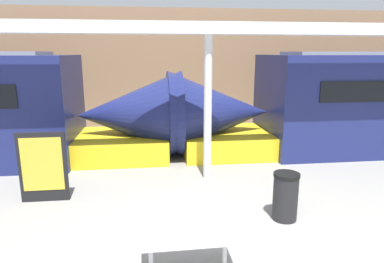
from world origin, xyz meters
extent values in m
cube|color=#937051|center=(0.00, 10.95, 2.50)|extent=(56.00, 0.20, 5.00)
cone|color=navy|center=(1.07, 6.39, 1.32)|extent=(3.18, 2.63, 2.63)
cube|color=yellow|center=(1.37, 6.39, 0.35)|extent=(2.87, 2.46, 0.70)
cone|color=navy|center=(-1.69, 6.39, 1.32)|extent=(3.18, 2.63, 2.63)
cube|color=yellow|center=(-1.99, 6.39, 0.35)|extent=(2.87, 2.46, 0.70)
cube|color=silver|center=(-0.55, 0.51, 0.43)|extent=(1.42, 0.46, 0.04)
cube|color=silver|center=(-0.55, 0.31, 0.62)|extent=(1.41, 0.05, 0.35)
cylinder|color=silver|center=(-1.12, 0.50, 0.20)|extent=(0.07, 0.07, 0.41)
cylinder|color=silver|center=(0.01, 0.51, 0.20)|extent=(0.07, 0.07, 0.41)
cylinder|color=black|center=(1.48, 1.78, 0.44)|extent=(0.48, 0.48, 0.88)
cylinder|color=black|center=(1.48, 1.78, 0.91)|extent=(0.50, 0.50, 0.06)
cube|color=black|center=(-3.39, 3.22, 0.77)|extent=(1.00, 0.06, 1.54)
cube|color=gold|center=(-3.39, 3.18, 0.85)|extent=(0.85, 0.01, 1.17)
cylinder|color=silver|center=(0.36, 4.21, 1.80)|extent=(0.20, 0.20, 3.59)
cube|color=silver|center=(0.36, 4.21, 3.73)|extent=(28.00, 0.60, 0.28)
camera|label=1|loc=(-1.07, -4.09, 3.18)|focal=32.00mm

